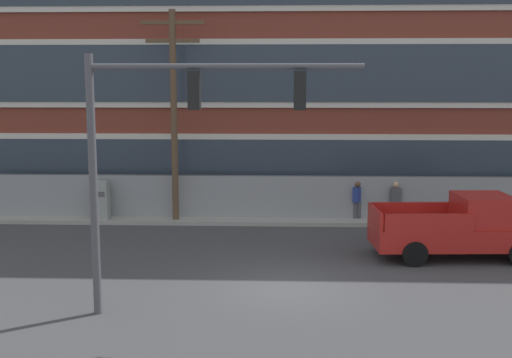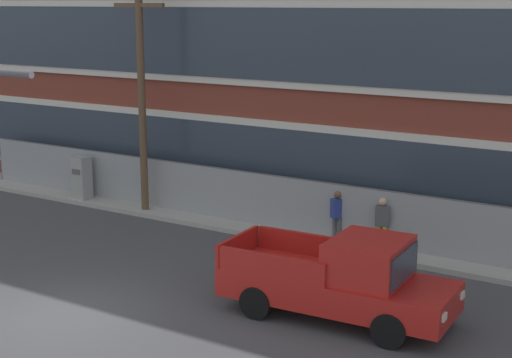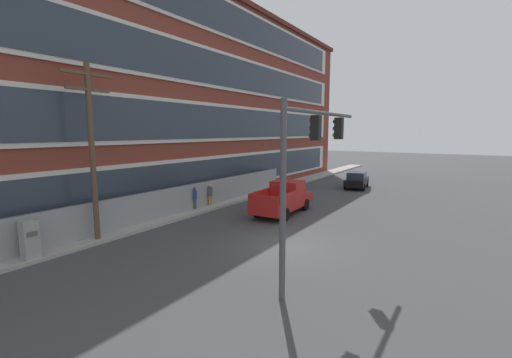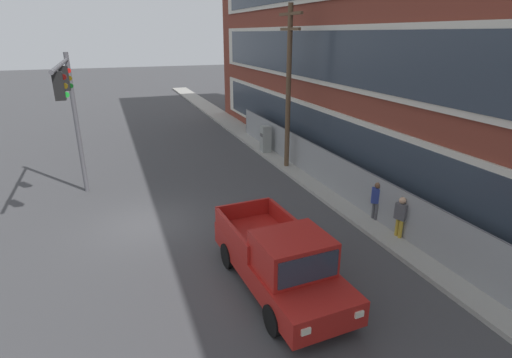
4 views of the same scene
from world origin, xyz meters
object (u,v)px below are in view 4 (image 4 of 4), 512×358
Objects in this scene: traffic_signal_mast at (70,101)px; pickup_truck_red at (281,261)px; electrical_cabinet at (266,140)px; pedestrian_near_cabinet at (401,216)px; utility_pole_near_corner at (289,82)px; pedestrian_by_fence at (376,200)px.

traffic_signal_mast is 10.73m from pickup_truck_red.
traffic_signal_mast is 11.82m from electrical_cabinet.
utility_pole_near_corner is at bearing -177.66° from pedestrian_near_cabinet.
traffic_signal_mast is 0.77× the size of utility_pole_near_corner.
traffic_signal_mast is 13.38m from pedestrian_near_cabinet.
pedestrian_near_cabinet is (11.89, 0.41, 0.10)m from electrical_cabinet.
electrical_cabinet is (-13.14, 4.77, -0.09)m from pickup_truck_red.
traffic_signal_mast is 3.85× the size of pedestrian_by_fence.
traffic_signal_mast reaches higher than pedestrian_by_fence.
pedestrian_by_fence is (-2.77, 5.27, 0.01)m from pickup_truck_red.
traffic_signal_mast is at bearing -118.12° from pedestrian_by_fence.
electrical_cabinet is (-3.01, -0.05, -3.81)m from utility_pole_near_corner.
utility_pole_near_corner reaches higher than electrical_cabinet.
utility_pole_near_corner is at bearing 154.56° from pickup_truck_red.
pedestrian_near_cabinet is at bearing 1.99° from electrical_cabinet.
utility_pole_near_corner is 4.86m from electrical_cabinet.
traffic_signal_mast is at bearing -81.08° from utility_pole_near_corner.
pickup_truck_red is at bearing -76.41° from pedestrian_near_cabinet.
pickup_truck_red is 13.98m from electrical_cabinet.
traffic_signal_mast is at bearing -147.28° from pickup_truck_red.
pickup_truck_red is at bearing -25.44° from utility_pole_near_corner.
electrical_cabinet is at bearing -178.01° from pedestrian_near_cabinet.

